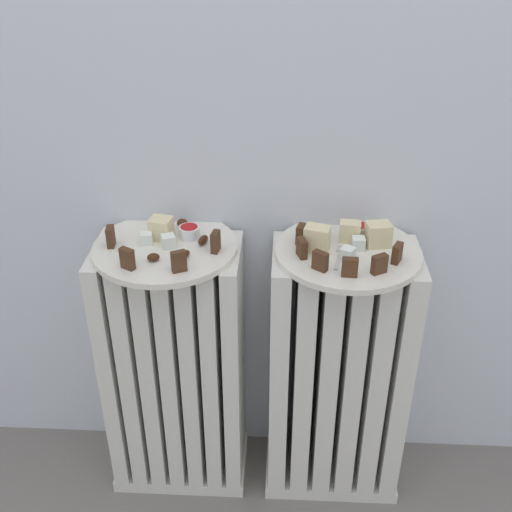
% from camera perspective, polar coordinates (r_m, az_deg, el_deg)
% --- Properties ---
extents(radiator_left, '(0.30, 0.18, 0.61)m').
position_cam_1_polar(radiator_left, '(1.41, -7.35, -10.42)').
color(radiator_left, silver).
rests_on(radiator_left, ground_plane).
extents(radiator_right, '(0.30, 0.18, 0.61)m').
position_cam_1_polar(radiator_right, '(1.40, 7.43, -10.91)').
color(radiator_right, silver).
rests_on(radiator_right, ground_plane).
extents(plate_left, '(0.28, 0.28, 0.01)m').
position_cam_1_polar(plate_left, '(1.23, -8.32, 0.78)').
color(plate_left, silver).
rests_on(plate_left, radiator_left).
extents(plate_right, '(0.28, 0.28, 0.01)m').
position_cam_1_polar(plate_right, '(1.21, 8.43, 0.35)').
color(plate_right, silver).
rests_on(plate_right, radiator_right).
extents(dark_cake_slice_left_0, '(0.02, 0.03, 0.04)m').
position_cam_1_polar(dark_cake_slice_left_0, '(1.23, -13.20, 1.74)').
color(dark_cake_slice_left_0, '#472B19').
rests_on(dark_cake_slice_left_0, plate_left).
extents(dark_cake_slice_left_1, '(0.03, 0.02, 0.04)m').
position_cam_1_polar(dark_cake_slice_left_1, '(1.15, -11.72, -0.25)').
color(dark_cake_slice_left_1, '#472B19').
rests_on(dark_cake_slice_left_1, plate_left).
extents(dark_cake_slice_left_2, '(0.03, 0.02, 0.04)m').
position_cam_1_polar(dark_cake_slice_left_2, '(1.13, -7.09, -0.49)').
color(dark_cake_slice_left_2, '#472B19').
rests_on(dark_cake_slice_left_2, plate_left).
extents(dark_cake_slice_left_3, '(0.02, 0.03, 0.04)m').
position_cam_1_polar(dark_cake_slice_left_3, '(1.18, -3.74, 1.31)').
color(dark_cake_slice_left_3, '#472B19').
rests_on(dark_cake_slice_left_3, plate_left).
extents(marble_cake_slice_left_0, '(0.05, 0.05, 0.04)m').
position_cam_1_polar(marble_cake_slice_left_0, '(1.24, -8.69, 2.53)').
color(marble_cake_slice_left_0, beige).
rests_on(marble_cake_slice_left_0, plate_left).
extents(turkish_delight_left_0, '(0.03, 0.03, 0.03)m').
position_cam_1_polar(turkish_delight_left_0, '(1.21, -8.02, 1.36)').
color(turkish_delight_left_0, white).
rests_on(turkish_delight_left_0, plate_left).
extents(turkish_delight_left_1, '(0.03, 0.03, 0.02)m').
position_cam_1_polar(turkish_delight_left_1, '(1.23, -10.00, 1.62)').
color(turkish_delight_left_1, white).
rests_on(turkish_delight_left_1, plate_left).
extents(medjool_date_left_0, '(0.03, 0.03, 0.02)m').
position_cam_1_polar(medjool_date_left_0, '(1.17, -6.62, 0.13)').
color(medjool_date_left_0, '#3D1E0F').
rests_on(medjool_date_left_0, plate_left).
extents(medjool_date_left_1, '(0.02, 0.03, 0.02)m').
position_cam_1_polar(medjool_date_left_1, '(1.21, -4.87, 1.47)').
color(medjool_date_left_1, '#3D1E0F').
rests_on(medjool_date_left_1, plate_left).
extents(medjool_date_left_2, '(0.02, 0.02, 0.02)m').
position_cam_1_polar(medjool_date_left_2, '(1.28, -6.78, 3.04)').
color(medjool_date_left_2, '#3D1E0F').
rests_on(medjool_date_left_2, plate_left).
extents(medjool_date_left_3, '(0.03, 0.03, 0.01)m').
position_cam_1_polar(medjool_date_left_3, '(1.17, -9.40, -0.11)').
color(medjool_date_left_3, '#3D1E0F').
rests_on(medjool_date_left_3, plate_left).
extents(jam_bowl_left, '(0.04, 0.04, 0.02)m').
position_cam_1_polar(jam_bowl_left, '(1.24, -6.14, 2.26)').
color(jam_bowl_left, white).
rests_on(jam_bowl_left, plate_left).
extents(dark_cake_slice_right_0, '(0.02, 0.03, 0.04)m').
position_cam_1_polar(dark_cake_slice_right_0, '(1.21, 4.11, 2.04)').
color(dark_cake_slice_right_0, '#472B19').
rests_on(dark_cake_slice_right_0, plate_right).
extents(dark_cake_slice_right_1, '(0.02, 0.03, 0.04)m').
position_cam_1_polar(dark_cake_slice_right_1, '(1.17, 4.23, 0.73)').
color(dark_cake_slice_right_1, '#472B19').
rests_on(dark_cake_slice_right_1, plate_right).
extents(dark_cake_slice_right_2, '(0.03, 0.03, 0.04)m').
position_cam_1_polar(dark_cake_slice_right_2, '(1.13, 5.91, -0.45)').
color(dark_cake_slice_right_2, '#472B19').
rests_on(dark_cake_slice_right_2, plate_right).
extents(dark_cake_slice_right_3, '(0.03, 0.01, 0.04)m').
position_cam_1_polar(dark_cake_slice_right_3, '(1.12, 8.60, -1.02)').
color(dark_cake_slice_right_3, '#472B19').
rests_on(dark_cake_slice_right_3, plate_right).
extents(dark_cake_slice_right_4, '(0.03, 0.03, 0.04)m').
position_cam_1_polar(dark_cake_slice_right_4, '(1.14, 11.25, -0.74)').
color(dark_cake_slice_right_4, '#472B19').
rests_on(dark_cake_slice_right_4, plate_right).
extents(dark_cake_slice_right_5, '(0.02, 0.03, 0.04)m').
position_cam_1_polar(dark_cake_slice_right_5, '(1.18, 12.82, 0.25)').
color(dark_cake_slice_right_5, '#472B19').
rests_on(dark_cake_slice_right_5, plate_right).
extents(marble_cake_slice_right_0, '(0.05, 0.05, 0.05)m').
position_cam_1_polar(marble_cake_slice_right_0, '(1.19, 5.61, 1.59)').
color(marble_cake_slice_right_0, beige).
rests_on(marble_cake_slice_right_0, plate_right).
extents(marble_cake_slice_right_1, '(0.05, 0.04, 0.05)m').
position_cam_1_polar(marble_cake_slice_right_1, '(1.22, 11.13, 1.96)').
color(marble_cake_slice_right_1, beige).
rests_on(marble_cake_slice_right_1, plate_right).
extents(marble_cake_slice_right_2, '(0.04, 0.03, 0.04)m').
position_cam_1_polar(marble_cake_slice_right_2, '(1.23, 8.60, 2.24)').
color(marble_cake_slice_right_2, beige).
rests_on(marble_cake_slice_right_2, plate_right).
extents(turkish_delight_right_0, '(0.02, 0.02, 0.02)m').
position_cam_1_polar(turkish_delight_right_0, '(1.21, 9.38, 1.16)').
color(turkish_delight_right_0, white).
rests_on(turkish_delight_right_0, plate_right).
extents(turkish_delight_right_1, '(0.03, 0.03, 0.02)m').
position_cam_1_polar(turkish_delight_right_1, '(1.17, 8.40, 0.22)').
color(turkish_delight_right_1, white).
rests_on(turkish_delight_right_1, plate_right).
extents(medjool_date_right_0, '(0.02, 0.02, 0.02)m').
position_cam_1_polar(medjool_date_right_0, '(1.16, 11.25, -0.52)').
color(medjool_date_right_0, '#3D1E0F').
rests_on(medjool_date_right_0, plate_right).
extents(medjool_date_right_1, '(0.03, 0.03, 0.02)m').
position_cam_1_polar(medjool_date_right_1, '(1.24, 5.13, 2.01)').
color(medjool_date_right_1, '#3D1E0F').
rests_on(medjool_date_right_1, plate_right).
extents(medjool_date_right_2, '(0.03, 0.03, 0.02)m').
position_cam_1_polar(medjool_date_right_2, '(1.25, 6.30, 2.19)').
color(medjool_date_right_2, '#3D1E0F').
rests_on(medjool_date_right_2, plate_right).
extents(jam_bowl_right, '(0.04, 0.04, 0.02)m').
position_cam_1_polar(jam_bowl_right, '(1.26, 9.63, 2.46)').
color(jam_bowl_right, white).
rests_on(jam_bowl_right, plate_right).
extents(fork, '(0.03, 0.09, 0.00)m').
position_cam_1_polar(fork, '(1.18, 7.70, 0.05)').
color(fork, '#B7B7BC').
rests_on(fork, plate_right).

